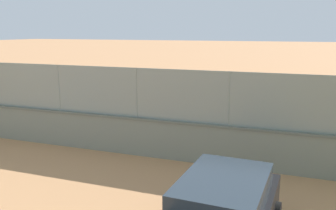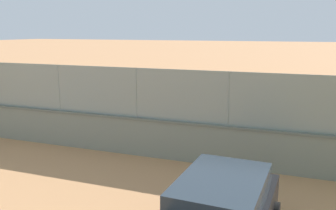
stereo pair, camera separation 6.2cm
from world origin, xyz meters
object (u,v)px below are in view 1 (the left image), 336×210
Objects in this scene: player_at_service_line at (120,95)px; player_foreground_swinging at (272,111)px; player_baseline_waiting at (199,104)px; sports_ball at (133,119)px.

player_foreground_swinging is (-8.04, 1.26, 0.04)m from player_at_service_line.
sports_ball is at bearing 2.34° from player_baseline_waiting.
player_at_service_line is 0.96× the size of player_foreground_swinging.
sports_ball is at bearing 138.82° from player_at_service_line.
sports_ball is (3.35, 0.14, -0.97)m from player_baseline_waiting.
player_foreground_swinging is at bearing 171.07° from player_at_service_line.
player_baseline_waiting is (-4.77, 1.11, 0.05)m from player_at_service_line.
player_at_service_line is at bearing -13.08° from player_baseline_waiting.
sports_ball is at bearing -0.15° from player_foreground_swinging.
player_baseline_waiting is (3.27, -0.15, 0.01)m from player_foreground_swinging.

